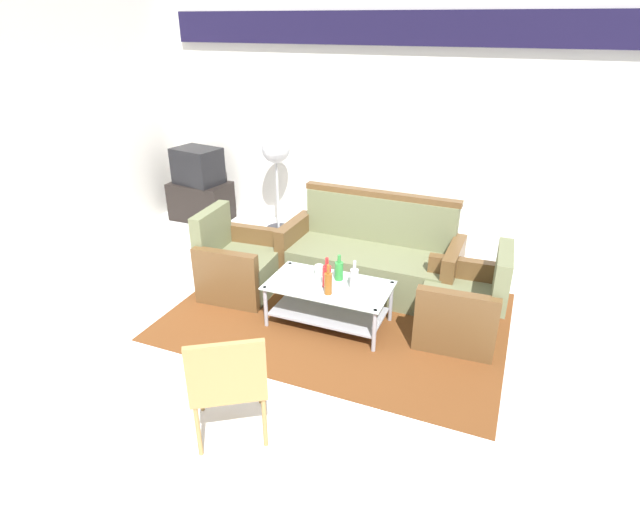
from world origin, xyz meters
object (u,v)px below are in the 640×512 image
(bottle_clear, at_px, (354,278))
(armchair_right, at_px, (463,307))
(armchair_left, at_px, (238,266))
(bottle_red, at_px, (327,276))
(tv_stand, at_px, (201,201))
(wicker_chair, at_px, (228,377))
(television, at_px, (198,166))
(bottle_green, at_px, (339,270))
(coffee_table, at_px, (329,298))
(cup, at_px, (319,270))
(bottle_brown, at_px, (328,283))
(couch, at_px, (370,260))
(pedestal_fan, at_px, (276,155))

(bottle_clear, bearing_deg, armchair_right, 16.34)
(armchair_left, height_order, bottle_red, armchair_left)
(tv_stand, relative_size, wicker_chair, 0.95)
(television, bearing_deg, bottle_green, 157.18)
(coffee_table, distance_m, cup, 0.28)
(armchair_right, height_order, bottle_clear, armchair_right)
(bottle_red, bearing_deg, bottle_brown, -63.41)
(armchair_right, height_order, coffee_table, armchair_right)
(couch, xyz_separation_m, armchair_right, (1.02, -0.55, -0.03))
(tv_stand, height_order, television, television)
(armchair_left, bearing_deg, cup, 80.08)
(cup, height_order, television, television)
(armchair_right, distance_m, bottle_red, 1.22)
(armchair_left, bearing_deg, television, -139.85)
(coffee_table, relative_size, television, 1.65)
(bottle_brown, xyz_separation_m, bottle_red, (-0.06, 0.12, 0.00))
(bottle_green, height_order, television, television)
(couch, bearing_deg, bottle_brown, 86.56)
(bottle_clear, bearing_deg, bottle_red, -169.52)
(bottle_clear, height_order, pedestal_fan, pedestal_fan)
(armchair_right, bearing_deg, bottle_red, 102.24)
(bottle_clear, bearing_deg, cup, 161.68)
(coffee_table, relative_size, wicker_chair, 1.31)
(television, bearing_deg, wicker_chair, 136.94)
(cup, bearing_deg, armchair_left, 173.96)
(bottle_green, xyz_separation_m, cup, (-0.20, 0.01, -0.04))
(armchair_left, relative_size, pedestal_fan, 0.67)
(armchair_left, xyz_separation_m, cup, (0.93, -0.10, 0.17))
(bottle_brown, relative_size, pedestal_fan, 0.22)
(armchair_left, height_order, television, television)
(armchair_left, relative_size, coffee_table, 0.77)
(bottle_green, height_order, pedestal_fan, pedestal_fan)
(cup, height_order, wicker_chair, wicker_chair)
(cup, bearing_deg, bottle_brown, -54.89)
(television, height_order, wicker_chair, television)
(tv_stand, bearing_deg, bottle_clear, -32.61)
(television, bearing_deg, couch, 169.53)
(couch, distance_m, television, 3.00)
(armchair_right, height_order, television, television)
(bottle_clear, relative_size, television, 0.41)
(pedestal_fan, bearing_deg, bottle_brown, -53.38)
(couch, bearing_deg, television, -19.36)
(armchair_left, height_order, armchair_right, same)
(armchair_right, bearing_deg, cup, 93.30)
(armchair_right, xyz_separation_m, cup, (-1.30, -0.14, 0.17))
(coffee_table, distance_m, wicker_chair, 1.56)
(coffee_table, bearing_deg, cup, 137.87)
(television, bearing_deg, pedestal_fan, -167.81)
(armchair_right, relative_size, bottle_clear, 3.14)
(bottle_green, relative_size, cup, 2.44)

